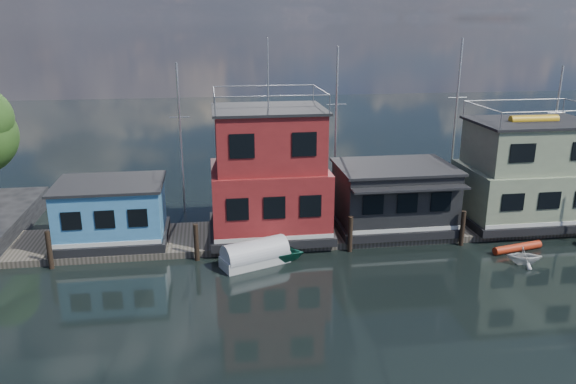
{
  "coord_description": "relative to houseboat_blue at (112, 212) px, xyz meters",
  "views": [
    {
      "loc": [
        -11.99,
        -20.9,
        13.28
      ],
      "look_at": [
        -7.33,
        12.0,
        3.0
      ],
      "focal_mm": 35.0,
      "sensor_mm": 36.0,
      "label": 1
    }
  ],
  "objects": [
    {
      "name": "ground",
      "position": [
        18.0,
        -12.0,
        -2.21
      ],
      "size": [
        160.0,
        160.0,
        0.0
      ],
      "primitive_type": "plane",
      "color": "black",
      "rests_on": "ground"
    },
    {
      "name": "dock",
      "position": [
        18.0,
        0.0,
        -2.01
      ],
      "size": [
        48.0,
        5.0,
        0.4
      ],
      "primitive_type": "cube",
      "color": "#595147",
      "rests_on": "ground"
    },
    {
      "name": "houseboat_blue",
      "position": [
        0.0,
        0.0,
        0.0
      ],
      "size": [
        6.4,
        4.9,
        3.66
      ],
      "color": "black",
      "rests_on": "dock"
    },
    {
      "name": "houseboat_red",
      "position": [
        9.5,
        0.0,
        1.9
      ],
      "size": [
        7.4,
        5.9,
        11.86
      ],
      "color": "black",
      "rests_on": "dock"
    },
    {
      "name": "houseboat_dark",
      "position": [
        17.5,
        -0.02,
        0.21
      ],
      "size": [
        7.4,
        6.1,
        4.06
      ],
      "color": "black",
      "rests_on": "dock"
    },
    {
      "name": "houseboat_green",
      "position": [
        26.5,
        0.0,
        1.34
      ],
      "size": [
        8.4,
        5.9,
        7.03
      ],
      "color": "black",
      "rests_on": "dock"
    },
    {
      "name": "pilings",
      "position": [
        17.67,
        -2.8,
        -1.11
      ],
      "size": [
        42.28,
        0.28,
        2.2
      ],
      "color": "#2D2116",
      "rests_on": "ground"
    },
    {
      "name": "background_masts",
      "position": [
        22.76,
        6.0,
        3.35
      ],
      "size": [
        36.4,
        0.16,
        12.0
      ],
      "color": "silver",
      "rests_on": "ground"
    },
    {
      "name": "tarp_runabout",
      "position": [
        8.25,
        -3.86,
        -1.63
      ],
      "size": [
        4.11,
        2.78,
        1.55
      ],
      "rotation": [
        0.0,
        0.0,
        0.38
      ],
      "color": "beige",
      "rests_on": "ground"
    },
    {
      "name": "dinghy_teal",
      "position": [
        8.99,
        -3.16,
        -1.76
      ],
      "size": [
        5.07,
        4.27,
        0.9
      ],
      "primitive_type": "imported",
      "rotation": [
        0.0,
        0.0,
        1.26
      ],
      "color": "#25896F",
      "rests_on": "ground"
    },
    {
      "name": "dinghy_white",
      "position": [
        23.29,
        -5.94,
        -1.69
      ],
      "size": [
        2.33,
        2.13,
        1.04
      ],
      "primitive_type": "imported",
      "rotation": [
        0.0,
        0.0,
        1.32
      ],
      "color": "white",
      "rests_on": "ground"
    },
    {
      "name": "red_kayak",
      "position": [
        23.9,
        -4.19,
        -1.96
      ],
      "size": [
        3.31,
        1.16,
        0.48
      ],
      "primitive_type": "cylinder",
      "rotation": [
        0.0,
        1.57,
        0.21
      ],
      "color": "#B32C13",
      "rests_on": "ground"
    }
  ]
}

